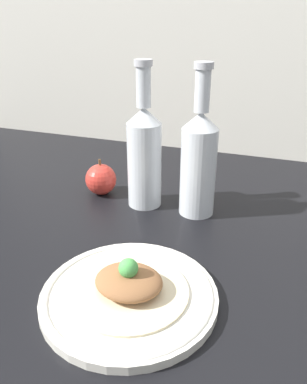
# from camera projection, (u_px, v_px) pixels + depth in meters

# --- Properties ---
(ground_plane) EXTENTS (1.80, 1.10, 0.04)m
(ground_plane) POSITION_uv_depth(u_px,v_px,m) (191.00, 256.00, 0.68)
(ground_plane) COLOR black
(wall_backsplash) EXTENTS (1.80, 0.03, 0.80)m
(wall_backsplash) POSITION_uv_depth(u_px,v_px,m) (251.00, 4.00, 0.95)
(wall_backsplash) COLOR silver
(wall_backsplash) RESTS_ON ground_plane
(plate) EXTENTS (0.26, 0.26, 0.02)m
(plate) POSITION_uv_depth(u_px,v_px,m) (129.00, 295.00, 0.54)
(plate) COLOR silver
(plate) RESTS_ON ground_plane
(plated_food) EXTENTS (0.17, 0.17, 0.06)m
(plated_food) POSITION_uv_depth(u_px,v_px,m) (129.00, 284.00, 0.53)
(plated_food) COLOR beige
(plated_food) RESTS_ON plate
(cider_bottle_left) EXTENTS (0.07, 0.07, 0.30)m
(cider_bottle_left) POSITION_uv_depth(u_px,v_px,m) (144.00, 153.00, 0.77)
(cider_bottle_left) COLOR silver
(cider_bottle_left) RESTS_ON ground_plane
(cider_bottle_right) EXTENTS (0.07, 0.07, 0.30)m
(cider_bottle_right) POSITION_uv_depth(u_px,v_px,m) (199.00, 160.00, 0.74)
(cider_bottle_right) COLOR silver
(cider_bottle_right) RESTS_ON ground_plane
(apple) EXTENTS (0.07, 0.07, 0.08)m
(apple) POSITION_uv_depth(u_px,v_px,m) (101.00, 179.00, 0.85)
(apple) COLOR red
(apple) RESTS_ON ground_plane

